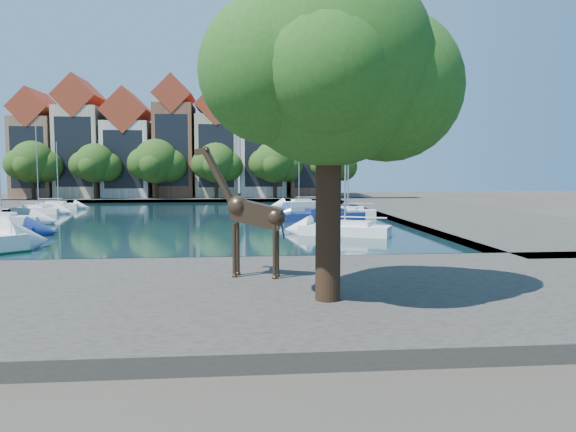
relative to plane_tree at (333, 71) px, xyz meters
name	(u,v)px	position (x,y,z in m)	size (l,w,h in m)	color
ground	(137,268)	(-7.62, 9.01, -7.67)	(160.00, 160.00, 0.00)	#38332B
water_basin	(184,220)	(-7.62, 33.01, -7.63)	(38.00, 50.00, 0.08)	black
near_quay	(101,298)	(-7.62, 2.01, -7.42)	(50.00, 14.00, 0.50)	#44403B
far_quay	(204,198)	(-7.62, 65.01, -7.42)	(60.00, 16.00, 0.50)	#44403B
right_quay	(455,215)	(17.38, 33.01, -7.42)	(14.00, 52.00, 0.50)	#44403B
plane_tree	(333,71)	(0.00, 0.00, 0.00)	(8.32, 6.40, 10.62)	#332114
townhouse_west_end	(38,148)	(-30.62, 64.99, -0.31)	(5.44, 9.18, 14.93)	#89634B
townhouse_west_mid	(82,142)	(-24.62, 64.99, 0.56)	(5.94, 9.18, 16.79)	#C5B597
townhouse_west_inner	(129,149)	(-18.12, 64.99, -0.32)	(6.43, 9.18, 15.15)	silver
townhouse_center	(175,142)	(-11.62, 64.99, 0.69)	(5.44, 9.18, 16.93)	brown
townhouse_east_inner	(217,146)	(-5.62, 64.99, 0.06)	(5.94, 9.18, 15.79)	tan
townhouse_east_mid	(262,144)	(0.88, 64.99, 0.43)	(6.43, 9.18, 16.65)	beige
townhouse_east_end	(306,151)	(7.38, 64.99, -0.56)	(5.44, 9.18, 14.43)	brown
far_tree_far_west	(33,163)	(-29.51, 59.50, -2.49)	(7.28, 5.60, 7.68)	#332114
far_tree_west	(96,164)	(-21.52, 59.50, -2.60)	(6.76, 5.20, 7.36)	#332114
far_tree_mid_west	(157,163)	(-13.51, 59.50, -2.38)	(7.80, 6.00, 8.00)	#332114
far_tree_mid_east	(217,164)	(-5.52, 59.50, -2.54)	(7.02, 5.40, 7.52)	#332114
far_tree_east	(276,163)	(2.49, 59.50, -2.43)	(7.54, 5.80, 7.84)	#332114
far_tree_far_east	(333,164)	(10.48, 59.50, -2.60)	(6.76, 5.20, 7.36)	#332114
giraffe_statue	(250,213)	(-2.47, 4.02, -4.72)	(3.43, 1.37, 4.99)	#37281B
sailboat_left_c	(1,218)	(-21.83, 29.53, -7.07)	(6.12, 2.17, 8.72)	white
sailboat_left_d	(39,209)	(-22.62, 40.56, -7.12)	(5.38, 3.16, 8.75)	silver
sailboat_left_e	(59,205)	(-22.62, 46.85, -7.12)	(4.66, 1.94, 7.41)	white
sailboat_right_a	(345,228)	(4.38, 20.06, -7.07)	(6.40, 4.44, 9.33)	white
sailboat_right_b	(321,214)	(4.38, 31.07, -7.05)	(7.78, 3.97, 11.93)	navy
sailboat_right_c	(348,211)	(7.38, 33.87, -7.05)	(5.35, 2.65, 9.15)	silver
sailboat_right_d	(299,203)	(4.38, 47.88, -7.12)	(5.16, 3.06, 7.88)	silver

